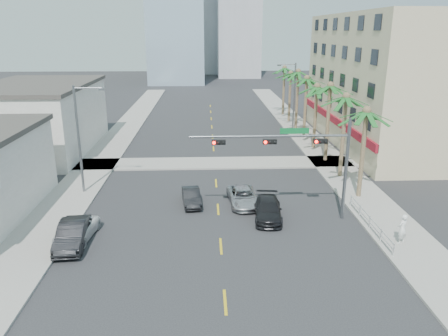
% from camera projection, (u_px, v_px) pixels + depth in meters
% --- Properties ---
extents(ground, '(260.00, 260.00, 0.00)m').
position_uv_depth(ground, '(223.00, 280.00, 23.95)').
color(ground, '#262628').
rests_on(ground, ground).
extents(sidewalk_right, '(4.00, 120.00, 0.15)m').
position_uv_depth(sidewalk_right, '(335.00, 167.00, 43.47)').
color(sidewalk_right, gray).
rests_on(sidewalk_right, ground).
extents(sidewalk_left, '(4.00, 120.00, 0.15)m').
position_uv_depth(sidewalk_left, '(92.00, 171.00, 42.49)').
color(sidewalk_left, gray).
rests_on(sidewalk_left, ground).
extents(sidewalk_cross, '(80.00, 4.00, 0.15)m').
position_uv_depth(sidewalk_cross, '(215.00, 163.00, 44.88)').
color(sidewalk_cross, gray).
rests_on(sidewalk_cross, ground).
extents(building_right, '(15.25, 28.00, 15.00)m').
position_uv_depth(building_right, '(400.00, 80.00, 51.17)').
color(building_right, beige).
rests_on(building_right, ground).
extents(building_left_far, '(11.00, 18.00, 7.20)m').
position_uv_depth(building_left_far, '(39.00, 119.00, 48.74)').
color(building_left_far, beige).
rests_on(building_left_far, ground).
extents(tower_far_center, '(16.00, 16.00, 42.00)m').
position_uv_depth(tower_far_center, '(197.00, 4.00, 136.58)').
color(tower_far_center, '#ADADB2').
rests_on(tower_far_center, ground).
extents(traffic_signal_mast, '(11.12, 0.54, 7.20)m').
position_uv_depth(traffic_signal_mast, '(302.00, 152.00, 30.24)').
color(traffic_signal_mast, slate).
rests_on(traffic_signal_mast, ground).
extents(palm_tree_0, '(4.80, 4.80, 7.80)m').
position_uv_depth(palm_tree_0, '(367.00, 112.00, 33.72)').
color(palm_tree_0, brown).
rests_on(palm_tree_0, ground).
extents(palm_tree_1, '(4.80, 4.80, 8.16)m').
position_uv_depth(palm_tree_1, '(346.00, 98.00, 38.57)').
color(palm_tree_1, brown).
rests_on(palm_tree_1, ground).
extents(palm_tree_2, '(4.80, 4.80, 8.52)m').
position_uv_depth(palm_tree_2, '(330.00, 86.00, 43.42)').
color(palm_tree_2, brown).
rests_on(palm_tree_2, ground).
extents(palm_tree_3, '(4.80, 4.80, 7.80)m').
position_uv_depth(palm_tree_3, '(317.00, 87.00, 48.58)').
color(palm_tree_3, brown).
rests_on(palm_tree_3, ground).
extents(palm_tree_4, '(4.80, 4.80, 8.16)m').
position_uv_depth(palm_tree_4, '(307.00, 79.00, 53.43)').
color(palm_tree_4, brown).
rests_on(palm_tree_4, ground).
extents(palm_tree_5, '(4.80, 4.80, 8.52)m').
position_uv_depth(palm_tree_5, '(298.00, 72.00, 58.28)').
color(palm_tree_5, brown).
rests_on(palm_tree_5, ground).
extents(palm_tree_6, '(4.80, 4.80, 7.80)m').
position_uv_depth(palm_tree_6, '(291.00, 74.00, 63.44)').
color(palm_tree_6, brown).
rests_on(palm_tree_6, ground).
extents(palm_tree_7, '(4.80, 4.80, 8.16)m').
position_uv_depth(palm_tree_7, '(285.00, 68.00, 68.29)').
color(palm_tree_7, brown).
rests_on(palm_tree_7, ground).
extents(streetlight_left, '(2.55, 0.25, 9.00)m').
position_uv_depth(streetlight_left, '(81.00, 135.00, 35.31)').
color(streetlight_left, slate).
rests_on(streetlight_left, ground).
extents(streetlight_right, '(2.55, 0.25, 9.00)m').
position_uv_depth(streetlight_right, '(293.00, 93.00, 59.07)').
color(streetlight_right, slate).
rests_on(streetlight_right, ground).
extents(guardrail, '(0.08, 8.08, 1.00)m').
position_uv_depth(guardrail, '(370.00, 221.00, 29.88)').
color(guardrail, silver).
rests_on(guardrail, ground).
extents(car_parked_mid, '(2.03, 4.84, 1.55)m').
position_uv_depth(car_parked_mid, '(72.00, 234.00, 27.63)').
color(car_parked_mid, black).
rests_on(car_parked_mid, ground).
extents(car_parked_far, '(2.40, 4.46, 1.19)m').
position_uv_depth(car_parked_far, '(77.00, 231.00, 28.52)').
color(car_parked_far, silver).
rests_on(car_parked_far, ground).
extents(car_lane_left, '(1.75, 3.90, 1.24)m').
position_uv_depth(car_lane_left, '(191.00, 197.00, 34.27)').
color(car_lane_left, black).
rests_on(car_lane_left, ground).
extents(car_lane_center, '(2.50, 4.83, 1.30)m').
position_uv_depth(car_lane_center, '(243.00, 197.00, 34.22)').
color(car_lane_center, '#B4B3B8').
rests_on(car_lane_center, ground).
extents(car_lane_right, '(2.37, 4.90, 1.37)m').
position_uv_depth(car_lane_right, '(268.00, 209.00, 31.70)').
color(car_lane_right, black).
rests_on(car_lane_right, ground).
extents(pedestrian, '(0.86, 0.78, 1.97)m').
position_uv_depth(pedestrian, '(402.00, 229.00, 27.57)').
color(pedestrian, white).
rests_on(pedestrian, sidewalk_right).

